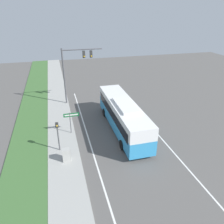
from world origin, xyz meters
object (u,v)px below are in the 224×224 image
(bus, at_px, (123,114))
(signal_gantry, at_px, (74,66))
(pedestrian_signal, at_px, (58,132))
(utility_cabinet, at_px, (66,155))
(street_sign, at_px, (71,119))

(bus, xyz_separation_m, signal_gantry, (-3.96, 8.75, 3.38))
(bus, relative_size, pedestrian_signal, 3.94)
(pedestrian_signal, xyz_separation_m, utility_cabinet, (0.50, -1.74, -1.32))
(signal_gantry, bearing_deg, utility_cabinet, -100.50)
(pedestrian_signal, height_order, utility_cabinet, pedestrian_signal)
(utility_cabinet, bearing_deg, street_sign, 78.83)
(pedestrian_signal, relative_size, utility_cabinet, 2.54)
(signal_gantry, height_order, utility_cabinet, signal_gantry)
(signal_gantry, xyz_separation_m, utility_cabinet, (-2.39, -12.87, -4.52))
(signal_gantry, bearing_deg, street_sign, -100.13)
(bus, height_order, signal_gantry, signal_gantry)
(bus, bearing_deg, pedestrian_signal, -160.84)
(signal_gantry, xyz_separation_m, pedestrian_signal, (-2.89, -11.13, -3.19))
(signal_gantry, relative_size, street_sign, 3.08)
(street_sign, distance_m, utility_cabinet, 4.81)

